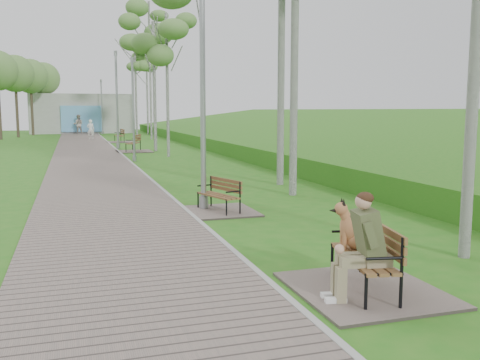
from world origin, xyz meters
name	(u,v)px	position (x,y,z in m)	size (l,w,h in m)	color
ground	(248,266)	(0.00, 0.00, 0.00)	(120.00, 120.00, 0.00)	#266E18
walkway	(88,155)	(-1.75, 21.50, 0.02)	(3.50, 67.00, 0.04)	#70625B
kerb	(122,154)	(0.00, 21.50, 0.03)	(0.10, 67.00, 0.05)	#999993
embankment	(337,152)	(12.00, 20.00, 0.00)	(14.00, 70.00, 1.60)	#447822
building_north	(81,114)	(-1.50, 50.97, 1.99)	(10.00, 5.20, 4.00)	#9E9E99
bench_main	(362,260)	(1.02, -1.62, 0.45)	(1.84, 2.04, 1.60)	#70625B
bench_second	(219,205)	(0.71, 4.34, 0.18)	(1.59, 1.76, 0.97)	#70625B
bench_third	(133,148)	(0.83, 23.46, 0.23)	(1.99, 2.21, 1.22)	#70625B
bench_far	(119,139)	(0.84, 32.95, 0.22)	(1.96, 2.17, 1.20)	#70625B
lamp_post_near	(203,100)	(0.44, 4.73, 2.61)	(0.22, 0.22, 5.59)	gray
lamp_post_second	(133,113)	(0.23, 17.56, 2.22)	(0.18, 0.18, 4.76)	gray
lamp_post_third	(117,104)	(0.19, 26.07, 2.76)	(0.23, 0.23, 5.92)	gray
lamp_post_far	(102,109)	(0.43, 47.63, 2.51)	(0.21, 0.21, 5.37)	gray
pedestrian_near	(91,130)	(-1.05, 37.19, 0.81)	(0.59, 0.39, 1.62)	white
pedestrian_far	(78,124)	(-1.87, 47.54, 0.97)	(0.94, 0.73, 1.93)	#9F948B
birch_mid_c	(167,40)	(2.19, 19.63, 5.86)	(2.30, 2.30, 7.46)	silver
birch_far_b	(154,46)	(2.10, 23.45, 6.00)	(2.61, 2.61, 7.64)	silver
birch_far_c	(149,27)	(3.67, 36.13, 8.88)	(2.64, 2.64, 11.31)	silver
birch_distant_a	(135,66)	(2.62, 37.15, 5.96)	(2.30, 2.30, 7.59)	silver
birch_distant_b	(147,69)	(4.58, 44.86, 6.23)	(2.46, 2.46, 7.94)	silver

